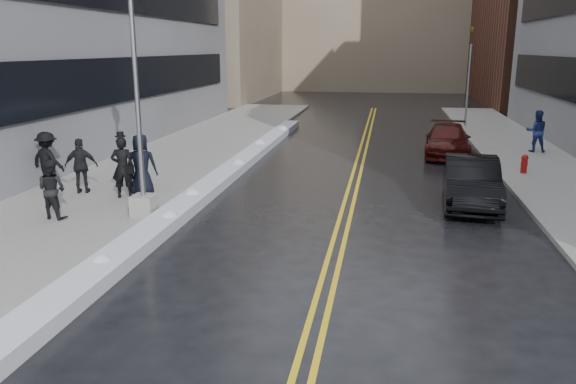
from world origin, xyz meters
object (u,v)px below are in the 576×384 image
at_px(pedestrian_b, 52,189).
at_px(pedestrian_d, 81,166).
at_px(pedestrian_fedora, 123,167).
at_px(pedestrian_c, 141,165).
at_px(lamppost, 139,135).
at_px(car_black, 471,182).
at_px(fire_hydrant, 524,163).
at_px(pedestrian_east, 536,131).
at_px(car_maroon, 448,140).
at_px(pedestrian_e, 48,160).
at_px(traffic_signal, 469,73).

xyz_separation_m(pedestrian_b, pedestrian_d, (-0.70, 2.84, 0.07)).
relative_size(pedestrian_fedora, pedestrian_c, 0.97).
relative_size(lamppost, car_black, 1.63).
relative_size(fire_hydrant, pedestrian_b, 0.43).
bearing_deg(car_black, pedestrian_d, -170.80).
bearing_deg(lamppost, pedestrian_fedora, 129.74).
distance_m(pedestrian_c, pedestrian_east, 18.40).
bearing_deg(pedestrian_c, pedestrian_fedora, 19.15).
bearing_deg(lamppost, car_black, 18.91).
height_order(pedestrian_d, car_maroon, pedestrian_d).
bearing_deg(pedestrian_e, car_black, -164.73).
bearing_deg(pedestrian_e, pedestrian_east, -138.39).
relative_size(traffic_signal, pedestrian_d, 3.23).
bearing_deg(car_maroon, pedestrian_east, 16.69).
xyz_separation_m(pedestrian_b, car_black, (12.09, 4.04, -0.24)).
relative_size(pedestrian_c, car_maroon, 0.42).
relative_size(traffic_signal, pedestrian_e, 3.02).
relative_size(pedestrian_c, pedestrian_east, 1.06).
bearing_deg(pedestrian_b, lamppost, -154.74).
xyz_separation_m(pedestrian_fedora, car_black, (11.14, 1.51, -0.38)).
xyz_separation_m(traffic_signal, car_maroon, (-2.04, -9.88, -2.69)).
bearing_deg(pedestrian_fedora, fire_hydrant, -171.95).
height_order(lamppost, fire_hydrant, lamppost).
height_order(pedestrian_c, car_maroon, pedestrian_c).
height_order(pedestrian_d, pedestrian_east, pedestrian_east).
height_order(fire_hydrant, traffic_signal, traffic_signal).
xyz_separation_m(pedestrian_e, car_black, (14.27, 0.79, -0.37)).
bearing_deg(traffic_signal, car_maroon, -101.66).
xyz_separation_m(pedestrian_b, pedestrian_e, (-2.19, 3.25, 0.13)).
relative_size(lamppost, pedestrian_fedora, 3.80).
distance_m(traffic_signal, pedestrian_d, 24.98).
relative_size(pedestrian_fedora, car_black, 0.43).
bearing_deg(car_black, lamppost, -157.23).
bearing_deg(pedestrian_d, car_maroon, -158.12).
bearing_deg(car_black, fire_hydrant, 64.40).
xyz_separation_m(lamppost, pedestrian_fedora, (-1.49, 1.79, -1.38)).
bearing_deg(fire_hydrant, pedestrian_east, 72.61).
xyz_separation_m(lamppost, car_maroon, (9.76, 12.12, -1.82)).
distance_m(pedestrian_fedora, car_maroon, 15.28).
xyz_separation_m(pedestrian_fedora, pedestrian_b, (-0.95, -2.53, -0.15)).
bearing_deg(car_black, pedestrian_b, -157.67).
relative_size(pedestrian_c, car_black, 0.44).
distance_m(traffic_signal, pedestrian_c, 23.75).
distance_m(fire_hydrant, pedestrian_fedora, 15.14).
relative_size(traffic_signal, pedestrian_c, 2.91).
relative_size(fire_hydrant, car_black, 0.16).
bearing_deg(pedestrian_east, car_black, 68.94).
relative_size(traffic_signal, pedestrian_fedora, 2.99).
relative_size(traffic_signal, car_black, 1.28).
distance_m(pedestrian_e, pedestrian_east, 21.24).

